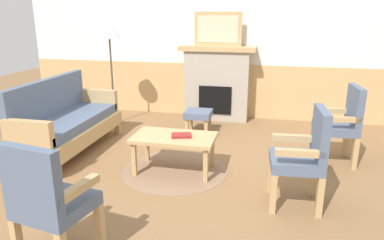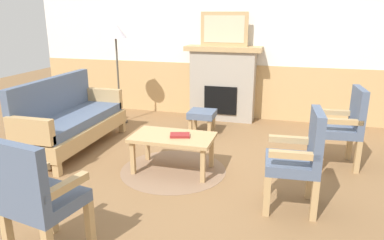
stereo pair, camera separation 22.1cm
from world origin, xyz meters
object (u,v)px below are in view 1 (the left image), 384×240
at_px(fireplace, 217,82).
at_px(couch, 67,123).
at_px(footstool, 198,115).
at_px(armchair_front_left, 48,199).
at_px(framed_picture, 218,29).
at_px(book_on_table, 181,135).
at_px(armchair_near_fireplace, 304,153).
at_px(floor_lamp_by_couch, 109,37).
at_px(coffee_table, 174,140).
at_px(armchair_by_window_left, 342,121).

distance_m(fireplace, couch, 2.66).
xyz_separation_m(couch, footstool, (1.59, 1.13, -0.11)).
xyz_separation_m(couch, armchair_front_left, (1.15, -2.13, 0.14)).
bearing_deg(footstool, couch, -144.66).
distance_m(framed_picture, couch, 2.89).
height_order(framed_picture, armchair_front_left, framed_picture).
xyz_separation_m(couch, book_on_table, (1.68, -0.33, 0.06)).
bearing_deg(armchair_near_fireplace, footstool, 126.28).
bearing_deg(floor_lamp_by_couch, framed_picture, 22.66).
relative_size(fireplace, armchair_near_fireplace, 1.33).
bearing_deg(book_on_table, armchair_near_fireplace, -20.09).
distance_m(framed_picture, footstool, 1.55).
relative_size(coffee_table, floor_lamp_by_couch, 0.57).
xyz_separation_m(framed_picture, couch, (-1.74, -1.99, -1.16)).
bearing_deg(coffee_table, footstool, 90.30).
distance_m(framed_picture, floor_lamp_by_couch, 1.79).
xyz_separation_m(couch, armchair_by_window_left, (3.55, 0.38, 0.14)).
distance_m(book_on_table, footstool, 1.47).
relative_size(fireplace, coffee_table, 1.35).
relative_size(fireplace, footstool, 3.25).
xyz_separation_m(book_on_table, armchair_by_window_left, (1.86, 0.71, 0.08)).
relative_size(coffee_table, armchair_front_left, 0.98).
height_order(framed_picture, couch, framed_picture).
relative_size(couch, armchair_by_window_left, 1.84).
bearing_deg(floor_lamp_by_couch, fireplace, 22.65).
height_order(couch, floor_lamp_by_couch, floor_lamp_by_couch).
relative_size(armchair_near_fireplace, armchair_front_left, 1.00).
distance_m(armchair_by_window_left, armchair_front_left, 3.47).
bearing_deg(armchair_near_fireplace, armchair_front_left, -144.95).
bearing_deg(floor_lamp_by_couch, armchair_front_left, -72.78).
relative_size(coffee_table, armchair_near_fireplace, 0.98).
xyz_separation_m(armchair_by_window_left, armchair_front_left, (-2.39, -2.51, 0.00)).
relative_size(coffee_table, book_on_table, 4.24).
bearing_deg(armchair_by_window_left, book_on_table, -159.04).
height_order(armchair_near_fireplace, armchair_by_window_left, same).
bearing_deg(couch, coffee_table, -11.67).
relative_size(footstool, armchair_near_fireplace, 0.41).
bearing_deg(armchair_by_window_left, armchair_near_fireplace, -113.89).
distance_m(book_on_table, armchair_front_left, 1.87).
relative_size(framed_picture, book_on_table, 3.53).
xyz_separation_m(framed_picture, coffee_table, (-0.14, -2.32, -1.17)).
distance_m(coffee_table, book_on_table, 0.11).
relative_size(framed_picture, armchair_by_window_left, 0.82).
distance_m(couch, footstool, 1.95).
height_order(framed_picture, armchair_by_window_left, framed_picture).
distance_m(fireplace, armchair_front_left, 4.16).
height_order(footstool, armchair_by_window_left, armchair_by_window_left).
relative_size(armchair_near_fireplace, armchair_by_window_left, 1.00).
distance_m(footstool, armchair_front_left, 3.29).
xyz_separation_m(armchair_front_left, floor_lamp_by_couch, (-1.06, 3.43, 0.91)).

